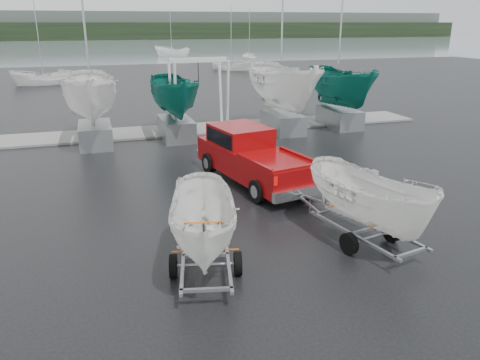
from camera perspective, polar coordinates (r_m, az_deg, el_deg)
The scene contains 17 objects.
ground_plane at distance 15.46m, azimuth 0.85°, elevation -4.17°, with size 120.00×120.00×0.00m, color black.
lake at distance 113.78m, azimuth -15.64°, elevation 14.98°, with size 300.00×300.00×0.00m, color gray.
dock at distance 27.55m, azimuth -7.66°, elevation 6.03°, with size 30.00×3.00×0.12m, color gray.
treeline at distance 183.61m, azimuth -16.72°, elevation 16.99°, with size 300.00×8.00×6.00m, color black.
far_hill at distance 191.58m, azimuth -16.84°, elevation 17.62°, with size 300.00×6.00×10.00m, color #4C5651.
pickup_truck at distance 18.48m, azimuth 1.17°, elevation 3.20°, with size 3.28×6.47×2.05m.
trailer_hitched at distance 12.96m, azimuth 16.00°, elevation 3.39°, with size 2.04×3.76×5.06m.
trailer_parked at distance 11.06m, azimuth -4.50°, elevation 0.93°, with size 1.97×3.77×4.86m.
boat_hoist at distance 27.36m, azimuth -5.07°, elevation 11.61°, with size 3.30×2.18×4.12m.
keelboat_0 at distance 24.59m, azimuth -18.04°, elevation 13.62°, with size 2.65×3.20×10.82m.
keelboat_1 at distance 25.18m, azimuth -8.09°, elevation 13.04°, with size 2.29×3.20×7.18m.
keelboat_2 at distance 26.62m, azimuth 5.50°, elevation 15.42°, with size 2.85×3.20×11.03m.
keelboat_3 at distance 28.59m, azimuth 12.45°, elevation 14.12°, with size 2.48×3.20×10.65m.
moored_boat_1 at distance 52.23m, azimuth -22.74°, elevation 10.67°, with size 2.80×2.75×11.12m.
moored_boat_2 at distance 63.21m, azimuth -1.07°, elevation 13.23°, with size 2.94×2.93×10.76m.
moored_boat_3 at distance 73.58m, azimuth 1.13°, elevation 13.99°, with size 2.83×2.87×11.02m.
moored_boat_5 at distance 89.23m, azimuth -8.29°, elevation 14.63°, with size 4.23×4.24×11.94m.
Camera 1 is at (-4.47, -13.53, 6.00)m, focal length 35.00 mm.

